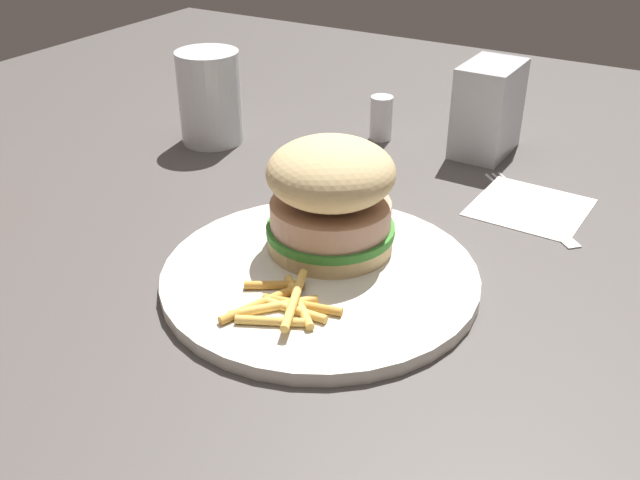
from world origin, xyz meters
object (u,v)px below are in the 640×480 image
Objects in this scene: sandwich at (326,194)px; salt_shaker at (381,118)px; plate at (320,276)px; napkin_dispenser at (488,109)px; fries_pile at (281,303)px; napkin at (530,207)px; fork at (530,204)px; drink_glass at (210,104)px.

salt_shaker is (-0.29, -0.09, -0.04)m from sandwich.
napkin_dispenser is at bearing 176.25° from plate.
fries_pile is 0.82× the size of napkin.
plate is 0.26m from fork.
fork is 1.19× the size of drink_glass.
napkin is 0.24m from salt_shaker.
fries_pile reaches higher than napkin.
drink_glass reaches higher than fries_pile.
salt_shaker is at bearing -113.02° from fork.
fork is (-0.19, 0.13, -0.06)m from sandwich.
salt_shaker is at bearing -164.84° from fries_pile.
sandwich reaches higher than plate.
sandwich is at bearing -34.77° from napkin.
drink_glass is 0.34m from napkin_dispenser.
fries_pile is at bearing -20.75° from fork.
napkin is 0.97× the size of drink_glass.
plate is 2.48× the size of napkin.
salt_shaker is (-0.11, 0.18, -0.02)m from drink_glass.
drink_glass is at bearing -134.23° from fries_pile.
plate is 3.01× the size of fries_pile.
napkin_dispenser is at bearing -142.10° from napkin.
plate is 2.36× the size of sandwich.
drink_glass is (-0.17, -0.26, -0.01)m from sandwich.
napkin is at bearing 66.84° from salt_shaker.
sandwich is 0.30m from salt_shaker.
fries_pile is (0.06, 0.00, 0.01)m from plate.
napkin is 0.82× the size of fork.
salt_shaker is (-0.33, -0.10, 0.02)m from plate.
drink_glass is 1.04× the size of napkin_dispenser.
drink_glass reaches higher than plate.
napkin_dispenser is (-0.14, 0.31, 0.01)m from drink_glass.
fries_pile is (0.10, 0.02, -0.05)m from sandwich.
sandwich reaches higher than salt_shaker.
napkin is 1.02× the size of napkin_dispenser.
sandwich is 1.27× the size of fries_pile.
drink_glass reaches higher than salt_shaker.
napkin is at bearing 153.47° from plate.
napkin_dispenser is at bearing -142.17° from fork.
napkin_dispenser is (-0.12, -0.09, 0.05)m from fork.
drink_glass is (0.02, -0.40, 0.05)m from fork.
fork is 1.24× the size of napkin_dispenser.
fork reaches higher than napkin.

